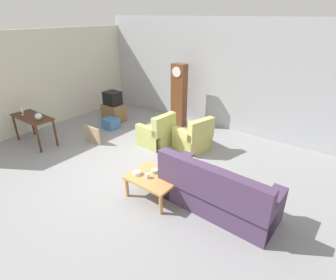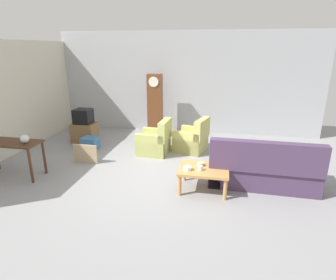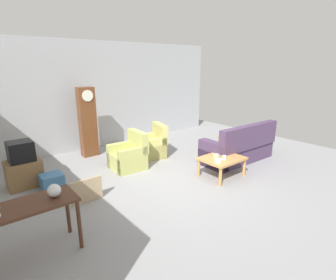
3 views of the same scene
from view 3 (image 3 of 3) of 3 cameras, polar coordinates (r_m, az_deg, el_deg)
The scene contains 17 objects.
ground_plane at distance 6.10m, azimuth 2.47°, elevation -8.50°, with size 10.40×10.40×0.00m, color gray.
garage_door_wall at distance 8.62m, azimuth -13.69°, elevation 9.40°, with size 8.40×0.16×3.20m, color #ADAFB5.
couch_floral at distance 7.36m, azimuth 14.98°, elevation -1.71°, with size 2.12×0.94×1.04m.
armchair_olive_near at distance 6.71m, azimuth -8.37°, elevation -3.52°, with size 0.83×0.80×0.92m.
armchair_olive_far at distance 7.48m, azimuth -3.64°, elevation -1.30°, with size 0.96×0.94×0.92m.
coffee_table_wood at distance 6.27m, azimuth 11.49°, elevation -4.27°, with size 0.96×0.76×0.46m.
console_table_dark at distance 4.01m, azimuth -28.42°, elevation -13.69°, with size 1.30×0.56×0.79m.
grandfather_clock at distance 7.72m, azimuth -16.87°, elevation 3.70°, with size 0.44×0.30×1.94m.
tv_stand_cabinet at distance 6.45m, azimuth -28.48°, elevation -6.36°, with size 0.68×0.52×0.58m, color brown.
tv_crt at distance 6.29m, azimuth -29.08°, elevation -2.13°, with size 0.48×0.44×0.42m, color black.
framed_picture_leaning at distance 5.31m, azimuth -17.03°, elevation -10.35°, with size 0.60×0.05×0.47m, color tan.
storage_box_blue at distance 6.10m, azimuth -23.64°, elevation -8.22°, with size 0.43×0.40×0.33m, color teal.
glass_dome_cloche at distance 3.98m, azimuth -23.25°, elevation -9.93°, with size 0.18×0.18×0.18m, color silver.
cup_white_porcelain at distance 6.12m, azimuth 11.97°, elevation -3.69°, with size 0.09×0.09×0.09m, color white.
cup_blue_rimmed at distance 6.55m, azimuth 11.23°, elevation -2.32°, with size 0.08×0.08×0.09m, color silver.
bowl_white_stacked at distance 5.92m, azimuth 10.75°, elevation -4.39°, with size 0.16×0.16×0.07m, color white.
bowl_shallow_green at distance 6.25m, azimuth 10.30°, elevation -3.31°, with size 0.14×0.14×0.07m, color #B2C69E.
Camera 3 is at (-3.70, -4.13, 2.53)m, focal length 28.39 mm.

